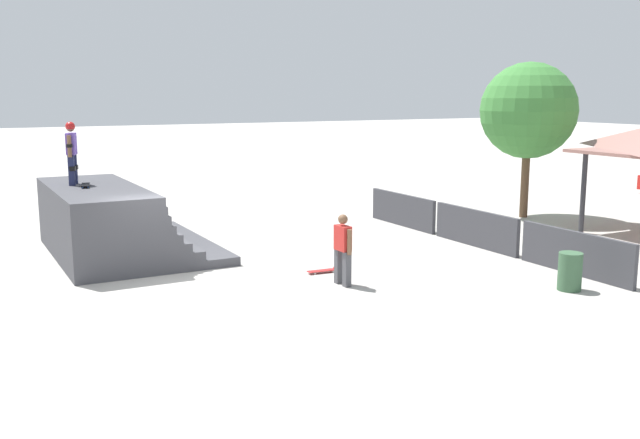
{
  "coord_description": "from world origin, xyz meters",
  "views": [
    {
      "loc": [
        15.82,
        -4.68,
        4.33
      ],
      "look_at": [
        -0.44,
        4.07,
        1.03
      ],
      "focal_mm": 40.0,
      "sensor_mm": 36.0,
      "label": 1
    }
  ],
  "objects": [
    {
      "name": "tree_beside_pavilion",
      "position": [
        -2.57,
        13.37,
        3.71
      ],
      "size": [
        3.3,
        3.3,
        5.37
      ],
      "color": "brown",
      "rests_on": "ground"
    },
    {
      "name": "skateboard_on_ground",
      "position": [
        1.02,
        3.4,
        0.06
      ],
      "size": [
        0.26,
        0.81,
        0.09
      ],
      "rotation": [
        0.0,
        0.0,
        1.49
      ],
      "color": "silver",
      "rests_on": "ground"
    },
    {
      "name": "bystander_walking",
      "position": [
        2.2,
        3.24,
        0.91
      ],
      "size": [
        0.66,
        0.24,
        1.63
      ],
      "rotation": [
        0.0,
        0.0,
        3.19
      ],
      "color": "#4C4C51",
      "rests_on": "ground"
    },
    {
      "name": "ground_plane",
      "position": [
        0.0,
        0.0,
        0.0
      ],
      "size": [
        160.0,
        160.0,
        0.0
      ],
      "primitive_type": "plane",
      "color": "#ADA8A0"
    },
    {
      "name": "trash_bin",
      "position": [
        4.96,
        7.46,
        0.42
      ],
      "size": [
        0.52,
        0.52,
        0.85
      ],
      "primitive_type": "cylinder",
      "color": "#385B3D",
      "rests_on": "ground"
    },
    {
      "name": "skater_on_deck",
      "position": [
        -4.14,
        -1.49,
        2.85
      ],
      "size": [
        0.73,
        0.39,
        1.69
      ],
      "rotation": [
        0.0,
        0.0,
        -0.34
      ],
      "color": "#1E2347",
      "rests_on": "quarter_pipe_ramp"
    },
    {
      "name": "barrier_fence",
      "position": [
        0.39,
        8.66,
        0.53
      ],
      "size": [
        10.66,
        0.12,
        1.05
      ],
      "color": "#3D3D42",
      "rests_on": "ground"
    },
    {
      "name": "quarter_pipe_ramp",
      "position": [
        -3.46,
        -0.75,
        0.84
      ],
      "size": [
        5.75,
        4.05,
        1.88
      ],
      "color": "#424247",
      "rests_on": "ground"
    },
    {
      "name": "skateboard_on_deck",
      "position": [
        -3.48,
        -1.3,
        1.94
      ],
      "size": [
        0.83,
        0.36,
        0.09
      ],
      "rotation": [
        0.0,
        0.0,
        -0.21
      ],
      "color": "blue",
      "rests_on": "quarter_pipe_ramp"
    }
  ]
}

